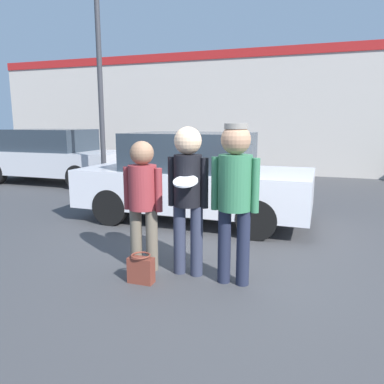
% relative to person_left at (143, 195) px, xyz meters
% --- Properties ---
extents(ground_plane, '(56.00, 56.00, 0.00)m').
position_rel_person_left_xyz_m(ground_plane, '(0.93, 0.27, -0.96)').
color(ground_plane, '#3F3F42').
extents(storefront_building, '(24.00, 0.22, 4.34)m').
position_rel_person_left_xyz_m(storefront_building, '(0.93, 9.43, 1.24)').
color(storefront_building, beige).
rests_on(storefront_building, ground).
extents(person_left, '(0.52, 0.35, 1.62)m').
position_rel_person_left_xyz_m(person_left, '(0.00, 0.00, 0.00)').
color(person_left, '#665B4C').
rests_on(person_left, ground).
extents(person_middle_with_frisbee, '(0.50, 0.55, 1.80)m').
position_rel_person_left_xyz_m(person_middle_with_frisbee, '(0.59, 0.02, 0.12)').
color(person_middle_with_frisbee, '#2D3347').
rests_on(person_middle_with_frisbee, ground).
extents(person_right, '(0.54, 0.37, 1.83)m').
position_rel_person_left_xyz_m(person_right, '(1.17, -0.06, 0.17)').
color(person_right, '#1E2338').
rests_on(person_right, ground).
extents(parked_car_near, '(4.27, 1.92, 1.65)m').
position_rel_person_left_xyz_m(parked_car_near, '(-0.20, 2.53, -0.15)').
color(parked_car_near, silver).
rests_on(parked_car_near, ground).
extents(parked_car_far, '(4.70, 1.89, 1.63)m').
position_rel_person_left_xyz_m(parked_car_far, '(-5.72, 5.34, -0.15)').
color(parked_car_far, silver).
rests_on(parked_car_far, ground).
extents(street_lamp, '(1.43, 0.35, 5.65)m').
position_rel_person_left_xyz_m(street_lamp, '(-2.67, 3.76, 2.54)').
color(street_lamp, '#38383D').
rests_on(street_lamp, ground).
extents(handbag, '(0.30, 0.23, 0.34)m').
position_rel_person_left_xyz_m(handbag, '(0.15, -0.40, -0.80)').
color(handbag, brown).
rests_on(handbag, ground).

